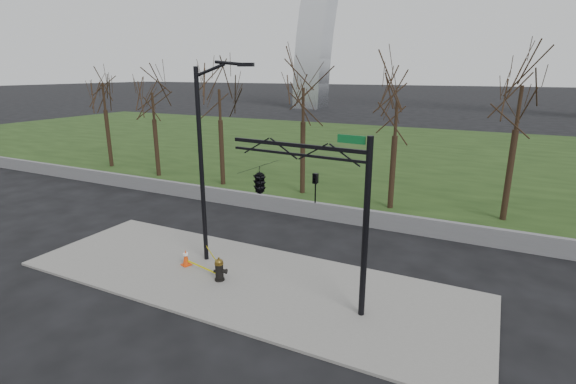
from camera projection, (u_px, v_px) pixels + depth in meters
The scene contains 10 objects.
ground at pixel (242, 280), 16.45m from camera, with size 500.00×500.00×0.00m, color black.
sidewalk at pixel (242, 279), 16.43m from camera, with size 18.00×6.00×0.10m, color slate.
grass_strip at pixel (405, 152), 42.24m from camera, with size 120.00×40.00×0.06m, color black.
guardrail at pixel (321, 211), 23.20m from camera, with size 60.00×0.30×0.90m, color #59595B.
tree_row at pixel (396, 143), 24.44m from camera, with size 51.93×4.00×7.70m.
fire_hydrant at pixel (220, 270), 16.14m from camera, with size 0.59×0.38×0.94m.
traffic_cone at pixel (186, 257), 17.43m from camera, with size 0.46×0.46×0.70m.
street_light at pixel (206, 153), 16.80m from camera, with size 2.36×0.70×8.21m.
traffic_signal_mast at pixel (278, 183), 14.51m from camera, with size 5.09×2.52×6.00m.
caution_tape at pixel (207, 261), 16.93m from camera, with size 2.01×1.33×0.47m.
Camera 1 is at (8.24, -12.51, 7.81)m, focal length 26.45 mm.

